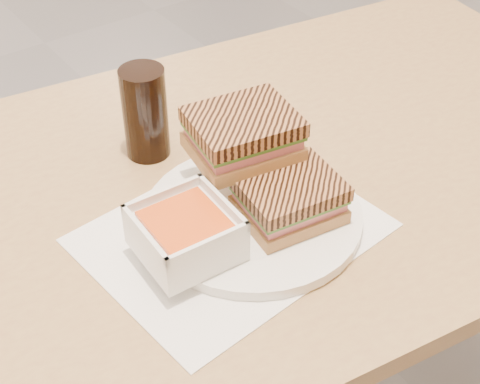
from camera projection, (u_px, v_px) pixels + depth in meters
main_table at (261, 227)px, 1.07m from camera, size 1.28×0.85×0.75m
tray_liner at (232, 232)px, 0.90m from camera, size 0.37×0.30×0.00m
plate at (253, 215)px, 0.91m from camera, size 0.28×0.28×0.01m
soup_bowl at (186, 235)px, 0.83m from camera, size 0.11×0.11×0.06m
panini_lower at (289, 198)px, 0.88m from camera, size 0.13×0.11×0.05m
panini_upper at (243, 134)px, 0.90m from camera, size 0.14×0.13×0.06m
cola_glass at (145, 113)px, 0.99m from camera, size 0.06×0.06×0.13m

